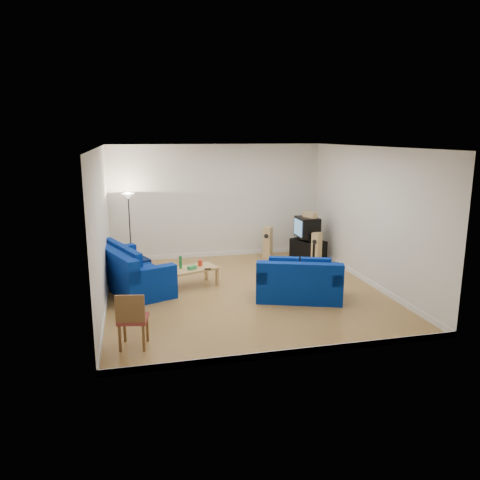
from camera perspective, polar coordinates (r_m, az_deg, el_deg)
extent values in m
cube|color=brown|center=(10.62, 0.50, -6.27)|extent=(6.00, 6.50, 0.01)
cube|color=white|center=(10.04, 0.53, 11.27)|extent=(6.00, 6.50, 0.01)
cube|color=silver|center=(13.35, -2.82, 4.73)|extent=(6.00, 0.01, 3.20)
cube|color=silver|center=(7.17, 6.71, -2.37)|extent=(6.00, 0.01, 3.20)
cube|color=silver|center=(9.94, -16.53, 1.44)|extent=(0.01, 6.50, 3.20)
cube|color=silver|center=(11.29, 15.49, 2.81)|extent=(0.01, 6.50, 3.20)
cube|color=white|center=(13.64, -2.74, -1.70)|extent=(6.00, 0.02, 0.12)
cube|color=white|center=(7.72, 6.38, -13.45)|extent=(6.00, 0.02, 0.12)
cube|color=white|center=(10.34, -15.94, -6.95)|extent=(0.02, 6.50, 0.12)
cube|color=white|center=(11.64, 15.00, -4.68)|extent=(0.02, 6.50, 0.12)
cube|color=navy|center=(11.07, -13.02, -4.50)|extent=(1.91, 2.72, 0.48)
cube|color=navy|center=(10.81, -15.19, -2.38)|extent=(1.14, 2.42, 0.49)
cube|color=navy|center=(11.99, -15.10, -1.42)|extent=(1.10, 0.62, 0.27)
cube|color=navy|center=(9.97, -10.73, -4.07)|extent=(1.10, 0.62, 0.27)
cube|color=#051132|center=(11.04, -12.29, -2.61)|extent=(0.59, 0.59, 0.14)
cube|color=navy|center=(10.20, 7.19, -5.86)|extent=(2.02, 1.54, 0.44)
cube|color=navy|center=(9.70, 7.29, -4.08)|extent=(1.76, 0.82, 0.45)
cube|color=navy|center=(10.11, 2.83, -3.88)|extent=(0.55, 1.02, 0.25)
cube|color=navy|center=(10.15, 11.64, -4.08)|extent=(0.55, 1.02, 0.25)
cube|color=#051132|center=(10.26, 7.23, -3.86)|extent=(0.54, 0.54, 0.13)
cube|color=tan|center=(10.84, -6.12, -3.57)|extent=(1.38, 1.01, 0.05)
cube|color=tan|center=(10.45, -8.22, -5.56)|extent=(0.08, 0.08, 0.40)
cube|color=tan|center=(10.90, -9.40, -4.82)|extent=(0.08, 0.08, 0.40)
cube|color=tan|center=(10.95, -2.81, -4.57)|extent=(0.08, 0.08, 0.40)
cube|color=tan|center=(11.38, -4.15, -3.92)|extent=(0.08, 0.08, 0.40)
cylinder|color=#197233|center=(10.80, -7.26, -2.72)|extent=(0.09, 0.09, 0.29)
cube|color=green|center=(10.73, -5.87, -3.36)|extent=(0.23, 0.20, 0.08)
cylinder|color=red|center=(10.97, -4.89, -2.82)|extent=(0.12, 0.12, 0.14)
cube|color=black|center=(10.71, -3.96, -3.53)|extent=(0.16, 0.05, 0.02)
cube|color=black|center=(13.24, 8.30, -1.23)|extent=(0.89, 1.09, 0.58)
cube|color=black|center=(13.16, 8.35, 0.20)|extent=(0.46, 0.50, 0.09)
cube|color=black|center=(13.08, 8.20, 1.57)|extent=(0.53, 0.72, 0.55)
cube|color=#416A8F|center=(12.98, 7.09, 1.52)|extent=(0.03, 0.57, 0.44)
cube|color=tan|center=(12.99, 8.53, 3.06)|extent=(0.31, 0.46, 0.15)
cube|color=tan|center=(13.34, 3.41, -0.30)|extent=(0.33, 0.34, 0.90)
cylinder|color=black|center=(13.17, 3.22, 0.47)|extent=(0.12, 0.09, 0.13)
cube|color=tan|center=(12.83, 9.31, -1.04)|extent=(0.33, 0.32, 0.88)
cylinder|color=black|center=(12.67, 9.08, -0.24)|extent=(0.10, 0.11, 0.13)
cylinder|color=black|center=(12.91, -13.05, -3.05)|extent=(0.25, 0.25, 0.03)
cylinder|color=black|center=(12.70, -13.26, 0.99)|extent=(0.03, 0.03, 1.84)
cone|color=white|center=(12.55, -13.48, 5.23)|extent=(0.34, 0.34, 0.15)
cube|color=brown|center=(7.98, -14.43, -11.53)|extent=(0.05, 0.05, 0.47)
cube|color=brown|center=(8.32, -13.88, -10.46)|extent=(0.05, 0.05, 0.47)
cube|color=brown|center=(7.90, -11.66, -11.61)|extent=(0.05, 0.05, 0.47)
cube|color=brown|center=(8.25, -11.24, -10.53)|extent=(0.05, 0.05, 0.47)
cube|color=maroon|center=(8.01, -12.89, -9.35)|extent=(0.55, 0.55, 0.06)
cube|color=brown|center=(7.72, -13.27, -8.19)|extent=(0.47, 0.13, 0.47)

